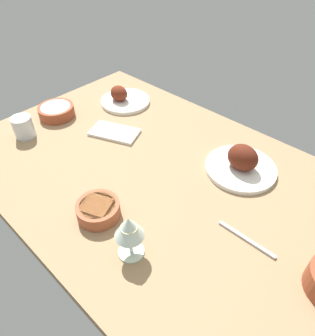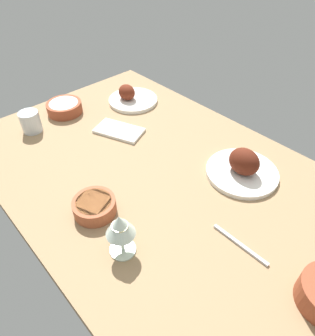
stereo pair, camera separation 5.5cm
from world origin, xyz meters
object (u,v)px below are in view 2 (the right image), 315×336
bowl_soup (95,207)px  bowl_cream (64,107)px  wine_glass (120,227)px  water_tumbler (31,122)px  fork_loose (240,244)px  plate_near_viewer (131,98)px  folded_napkin (119,131)px  plate_center_main (243,168)px

bowl_soup → bowl_cream: bowl_cream is taller
bowl_soup → wine_glass: wine_glass is taller
water_tumbler → fork_loose: bearing=-169.6°
plate_near_viewer → fork_loose: bearing=161.2°
bowl_cream → folded_napkin: size_ratio=0.79×
folded_napkin → fork_loose: (-64.17, 8.39, -0.20)cm
bowl_soup → fork_loose: bearing=-148.6°
fork_loose → bowl_cream: bearing=-0.9°
plate_center_main → fork_loose: (-16.29, 23.53, -2.66)cm
water_tumbler → bowl_soup: bearing=174.0°
plate_center_main → plate_near_viewer: 63.22cm
bowl_cream → fork_loose: 91.84cm
plate_center_main → water_tumbler: bearing=28.9°
plate_center_main → water_tumbler: (72.13, 39.80, 1.10)cm
plate_center_main → bowl_soup: bearing=66.7°
bowl_soup → folded_napkin: (28.36, -30.21, -1.91)cm
bowl_soup → fork_loose: 41.99cm
plate_center_main → fork_loose: bearing=124.7°
bowl_cream → fork_loose: size_ratio=0.86×
wine_glass → plate_near_viewer: bearing=-40.8°
plate_center_main → fork_loose: size_ratio=1.40×
plate_center_main → plate_near_viewer: (63.12, -3.53, -0.96)cm
bowl_cream → water_tumbler: bearing=101.6°
plate_near_viewer → folded_napkin: plate_near_viewer is taller
folded_napkin → bowl_soup: bearing=133.2°
wine_glass → folded_napkin: bearing=-36.4°
plate_near_viewer → fork_loose: plate_near_viewer is taller
plate_near_viewer → folded_napkin: bearing=129.2°
plate_center_main → wine_glass: 48.14cm
bowl_soup → wine_glass: (-15.56, 2.14, 7.41)cm
plate_near_viewer → water_tumbler: (9.01, 43.33, 2.06)cm
folded_napkin → fork_loose: bearing=172.6°
folded_napkin → plate_near_viewer: bearing=-50.8°
bowl_cream → wine_glass: bearing=161.3°
plate_near_viewer → fork_loose: 83.91cm
folded_napkin → fork_loose: size_ratio=1.09×
plate_center_main → bowl_soup: size_ratio=1.89×
fork_loose → plate_center_main: bearing=-56.0°
water_tumbler → folded_napkin: size_ratio=0.44×
bowl_soup → bowl_cream: bearing=-21.5°
folded_napkin → plate_center_main: bearing=-162.5°
bowl_cream → wine_glass: wine_glass is taller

